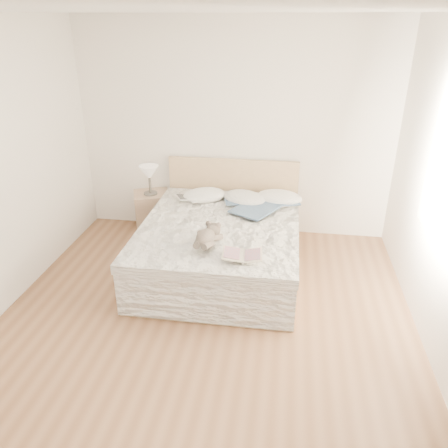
{
  "coord_description": "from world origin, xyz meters",
  "views": [
    {
      "loc": [
        0.69,
        -3.18,
        2.66
      ],
      "look_at": [
        0.05,
        1.05,
        0.62
      ],
      "focal_mm": 35.0,
      "sensor_mm": 36.0,
      "label": 1
    }
  ],
  "objects_px": {
    "nightstand": "(153,213)",
    "table_lamp": "(149,174)",
    "bed": "(221,243)",
    "photo_book": "(189,198)",
    "childrens_book": "(242,255)",
    "teddy_bear": "(206,243)"
  },
  "relations": [
    {
      "from": "nightstand",
      "to": "table_lamp",
      "type": "relative_size",
      "value": 1.45
    },
    {
      "from": "nightstand",
      "to": "table_lamp",
      "type": "height_order",
      "value": "table_lamp"
    },
    {
      "from": "bed",
      "to": "nightstand",
      "type": "relative_size",
      "value": 3.83
    },
    {
      "from": "photo_book",
      "to": "childrens_book",
      "type": "height_order",
      "value": "same"
    },
    {
      "from": "childrens_book",
      "to": "photo_book",
      "type": "bearing_deg",
      "value": 117.15
    },
    {
      "from": "bed",
      "to": "childrens_book",
      "type": "bearing_deg",
      "value": -68.06
    },
    {
      "from": "bed",
      "to": "photo_book",
      "type": "relative_size",
      "value": 6.66
    },
    {
      "from": "bed",
      "to": "photo_book",
      "type": "distance_m",
      "value": 0.77
    },
    {
      "from": "nightstand",
      "to": "childrens_book",
      "type": "distance_m",
      "value": 2.13
    },
    {
      "from": "table_lamp",
      "to": "photo_book",
      "type": "relative_size",
      "value": 1.2
    },
    {
      "from": "nightstand",
      "to": "teddy_bear",
      "type": "relative_size",
      "value": 1.64
    },
    {
      "from": "bed",
      "to": "teddy_bear",
      "type": "height_order",
      "value": "bed"
    },
    {
      "from": "bed",
      "to": "nightstand",
      "type": "height_order",
      "value": "bed"
    },
    {
      "from": "bed",
      "to": "table_lamp",
      "type": "relative_size",
      "value": 5.56
    },
    {
      "from": "bed",
      "to": "table_lamp",
      "type": "distance_m",
      "value": 1.39
    },
    {
      "from": "table_lamp",
      "to": "photo_book",
      "type": "distance_m",
      "value": 0.65
    },
    {
      "from": "nightstand",
      "to": "photo_book",
      "type": "distance_m",
      "value": 0.73
    },
    {
      "from": "photo_book",
      "to": "teddy_bear",
      "type": "height_order",
      "value": "teddy_bear"
    },
    {
      "from": "table_lamp",
      "to": "childrens_book",
      "type": "distance_m",
      "value": 2.09
    },
    {
      "from": "table_lamp",
      "to": "nightstand",
      "type": "bearing_deg",
      "value": 98.66
    },
    {
      "from": "bed",
      "to": "photo_book",
      "type": "bearing_deg",
      "value": 133.59
    },
    {
      "from": "table_lamp",
      "to": "photo_book",
      "type": "bearing_deg",
      "value": -22.42
    }
  ]
}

